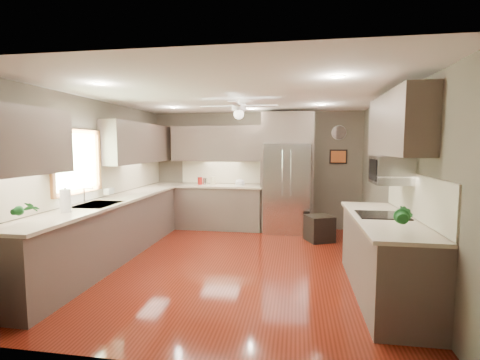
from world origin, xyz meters
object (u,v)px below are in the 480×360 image
(potted_plant_right, at_px, (405,216))
(microwave, at_px, (391,170))
(bowl, at_px, (240,184))
(refrigerator, at_px, (287,174))
(soap_bottle, at_px, (110,191))
(canister_c, at_px, (213,181))
(canister_a, at_px, (200,181))
(potted_plant_left, at_px, (25,209))
(paper_towel, at_px, (66,201))
(canister_b, at_px, (205,181))
(stool, at_px, (319,228))

(potted_plant_right, relative_size, microwave, 0.61)
(bowl, xyz_separation_m, refrigerator, (0.99, -0.01, 0.22))
(soap_bottle, relative_size, refrigerator, 0.09)
(soap_bottle, bearing_deg, canister_c, 59.98)
(canister_a, distance_m, potted_plant_left, 4.09)
(canister_a, xyz_separation_m, paper_towel, (-0.81, -3.32, 0.06))
(canister_b, xyz_separation_m, microwave, (3.08, -2.77, 0.47))
(potted_plant_left, bearing_deg, paper_towel, 92.52)
(refrigerator, bearing_deg, canister_c, 178.02)
(canister_b, height_order, potted_plant_left, potted_plant_left)
(soap_bottle, bearing_deg, stool, 21.78)
(potted_plant_left, xyz_separation_m, paper_towel, (-0.03, 0.69, -0.03))
(potted_plant_left, xyz_separation_m, potted_plant_right, (3.85, 0.25, 0.00))
(canister_c, xyz_separation_m, microwave, (2.91, -2.76, 0.45))
(potted_plant_right, bearing_deg, canister_c, 126.47)
(refrigerator, xyz_separation_m, microwave, (1.33, -2.71, 0.29))
(canister_a, bearing_deg, potted_plant_left, -100.94)
(canister_a, height_order, soap_bottle, soap_bottle)
(potted_plant_left, distance_m, paper_towel, 0.69)
(bowl, bearing_deg, potted_plant_left, -112.58)
(canister_a, distance_m, microwave, 4.24)
(potted_plant_right, bearing_deg, refrigerator, 108.00)
(canister_b, xyz_separation_m, canister_c, (0.17, -0.01, 0.02))
(microwave, height_order, stool, microwave)
(stool, bearing_deg, potted_plant_right, -79.22)
(canister_b, height_order, microwave, microwave)
(potted_plant_right, distance_m, bowl, 4.33)
(microwave, xyz_separation_m, paper_towel, (-4.00, -0.57, -0.40))
(potted_plant_left, height_order, microwave, microwave)
(canister_a, height_order, stool, canister_a)
(canister_b, distance_m, soap_bottle, 2.33)
(canister_b, bearing_deg, refrigerator, -2.02)
(microwave, bearing_deg, bowl, 130.47)
(canister_b, height_order, canister_c, canister_c)
(potted_plant_right, height_order, refrigerator, refrigerator)
(potted_plant_left, bearing_deg, bowl, 67.42)
(canister_a, xyz_separation_m, bowl, (0.88, -0.03, -0.05))
(bowl, bearing_deg, paper_towel, -117.16)
(canister_c, height_order, bowl, canister_c)
(canister_a, relative_size, canister_c, 0.92)
(stool, bearing_deg, microwave, -71.14)
(potted_plant_left, bearing_deg, soap_bottle, 94.27)
(canister_c, xyz_separation_m, potted_plant_left, (-1.06, -4.03, 0.08))
(stool, bearing_deg, refrigerator, 133.35)
(soap_bottle, relative_size, bowl, 1.01)
(canister_a, relative_size, bowl, 0.77)
(paper_towel, bearing_deg, microwave, 8.13)
(potted_plant_left, relative_size, refrigerator, 0.14)
(potted_plant_right, xyz_separation_m, paper_towel, (-3.88, 0.45, -0.03))
(canister_a, height_order, potted_plant_right, potted_plant_right)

